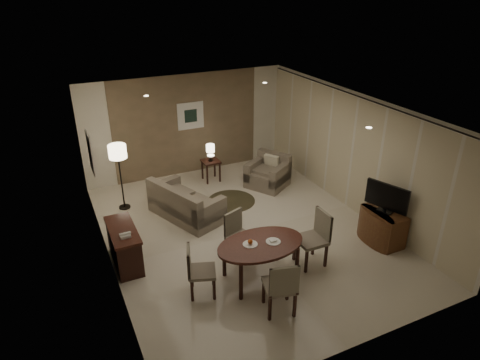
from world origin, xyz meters
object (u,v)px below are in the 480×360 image
sofa (186,200)px  floor_lamp (121,177)px  chair_left (202,271)px  dining_table (260,261)px  chair_right (311,239)px  console_desk (124,246)px  chair_far (241,237)px  armchair (268,171)px  side_table (211,170)px  chair_near (280,285)px  tv_cabinet (383,226)px

sofa → floor_lamp: size_ratio=1.10×
chair_left → floor_lamp: floor_lamp is taller
dining_table → chair_right: 1.07m
console_desk → chair_far: size_ratio=1.25×
armchair → dining_table: bearing=-62.4°
chair_left → armchair: bearing=-23.9°
floor_lamp → side_table: bearing=12.1°
sofa → armchair: armchair is taller
floor_lamp → sofa: bearing=-40.1°
chair_near → armchair: size_ratio=1.10×
chair_near → chair_far: bearing=-77.5°
sofa → side_table: bearing=-60.2°
chair_left → armchair: (2.99, 3.18, -0.05)m
armchair → tv_cabinet: bearing=-16.5°
chair_left → side_table: (1.81, 4.12, -0.18)m
chair_right → sofa: 3.08m
chair_far → chair_left: chair_far is taller
tv_cabinet → chair_far: chair_far is taller
tv_cabinet → floor_lamp: 5.81m
dining_table → sofa: (-0.47, 2.67, 0.04)m
tv_cabinet → armchair: 3.37m
chair_near → floor_lamp: (-1.57, 4.51, 0.28)m
chair_far → chair_right: 1.30m
tv_cabinet → floor_lamp: size_ratio=0.57×
tv_cabinet → dining_table: size_ratio=0.57×
chair_near → dining_table: bearing=-82.2°
tv_cabinet → chair_far: bearing=166.6°
tv_cabinet → side_table: 4.68m
tv_cabinet → chair_near: 3.03m
chair_left → floor_lamp: 3.67m
tv_cabinet → armchair: (-0.88, 3.25, 0.06)m
sofa → chair_left: bearing=145.2°
chair_right → side_table: size_ratio=1.88×
chair_far → sofa: (-0.42, 1.99, -0.07)m
chair_right → armchair: chair_right is taller
chair_left → sofa: 2.67m
chair_far → dining_table: bearing=-106.4°
console_desk → sofa: 1.99m
chair_right → side_table: bearing=-174.7°
side_table → floor_lamp: size_ratio=0.36×
chair_near → chair_right: size_ratio=0.96×
console_desk → sofa: bearing=35.9°
console_desk → armchair: 4.37m
chair_right → chair_near: bearing=-53.1°
chair_left → chair_far: bearing=-39.7°
chair_near → armchair: bearing=-101.8°
dining_table → tv_cabinet: bearing=-0.0°
chair_near → chair_left: size_ratio=1.10×
dining_table → console_desk: bearing=144.3°
console_desk → floor_lamp: 2.25m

